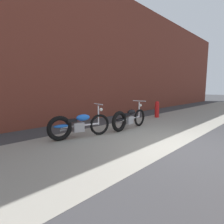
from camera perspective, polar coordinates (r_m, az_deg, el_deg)
ground_plane at (r=5.16m, az=20.81°, el=-10.17°), size 80.00×80.00×0.00m
sidewalk_slab at (r=6.02m, az=5.20°, el=-7.14°), size 36.00×3.50×0.01m
brick_building_wall at (r=8.58m, az=-13.88°, el=18.88°), size 36.00×0.50×6.48m
motorcycle_blue at (r=5.64m, az=-11.21°, el=-4.13°), size 1.96×0.77×1.03m
motorcycle_black at (r=6.75m, az=4.87°, el=-2.09°), size 2.01×0.58×1.03m
fire_hydrant at (r=9.74m, az=13.85°, el=0.86°), size 0.22×0.22×0.84m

